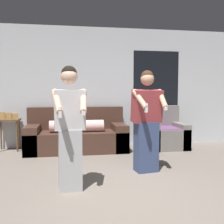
{
  "coord_description": "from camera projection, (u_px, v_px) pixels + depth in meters",
  "views": [
    {
      "loc": [
        -0.75,
        -2.73,
        1.25
      ],
      "look_at": [
        -0.16,
        0.87,
        0.96
      ],
      "focal_mm": 42.0,
      "sensor_mm": 36.0,
      "label": 1
    }
  ],
  "objects": [
    {
      "name": "wall_back",
      "position": [
        103.0,
        87.0,
        6.03
      ],
      "size": [
        6.75,
        0.07,
        2.7
      ],
      "color": "silver",
      "rests_on": "ground_plane"
    },
    {
      "name": "couch",
      "position": [
        77.0,
        136.0,
        5.55
      ],
      "size": [
        2.07,
        0.88,
        0.91
      ],
      "color": "#472D23",
      "rests_on": "ground_plane"
    },
    {
      "name": "armchair",
      "position": [
        164.0,
        134.0,
        5.87
      ],
      "size": [
        0.86,
        0.85,
        0.92
      ],
      "color": "slate",
      "rests_on": "ground_plane"
    },
    {
      "name": "person_left",
      "position": [
        70.0,
        128.0,
        3.29
      ],
      "size": [
        0.44,
        0.48,
        1.57
      ],
      "color": "#B2B2B7",
      "rests_on": "ground_plane"
    },
    {
      "name": "side_table",
      "position": [
        9.0,
        125.0,
        5.53
      ],
      "size": [
        0.47,
        0.36,
        0.83
      ],
      "color": "brown",
      "rests_on": "ground_plane"
    },
    {
      "name": "person_right",
      "position": [
        147.0,
        122.0,
        4.05
      ],
      "size": [
        0.5,
        0.52,
        1.57
      ],
      "color": "#384770",
      "rests_on": "ground_plane"
    },
    {
      "name": "ground_plane",
      "position": [
        139.0,
        204.0,
        2.91
      ],
      "size": [
        14.0,
        14.0,
        0.0
      ],
      "primitive_type": "plane",
      "color": "slate"
    }
  ]
}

